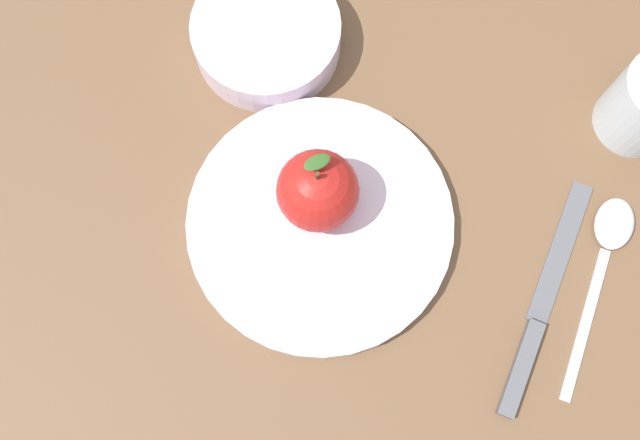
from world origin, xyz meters
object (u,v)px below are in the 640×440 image
(apple, at_px, (318,191))
(spoon, at_px, (608,247))
(knife, at_px, (538,317))
(dinner_plate, at_px, (320,223))
(side_bowl, at_px, (266,34))

(apple, xyz_separation_m, spoon, (-0.04, -0.25, -0.05))
(apple, height_order, knife, apple)
(dinner_plate, height_order, side_bowl, side_bowl)
(dinner_plate, relative_size, spoon, 1.29)
(dinner_plate, bearing_deg, spoon, -96.24)
(side_bowl, height_order, knife, side_bowl)
(spoon, bearing_deg, side_bowl, 55.18)
(spoon, bearing_deg, apple, 80.03)
(apple, bearing_deg, spoon, -99.97)
(dinner_plate, xyz_separation_m, spoon, (-0.03, -0.25, -0.00))
(dinner_plate, bearing_deg, knife, -115.28)
(dinner_plate, height_order, spoon, dinner_plate)
(knife, relative_size, spoon, 1.14)
(side_bowl, xyz_separation_m, knife, (-0.26, -0.23, -0.02))
(dinner_plate, xyz_separation_m, knife, (-0.09, -0.18, -0.01))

